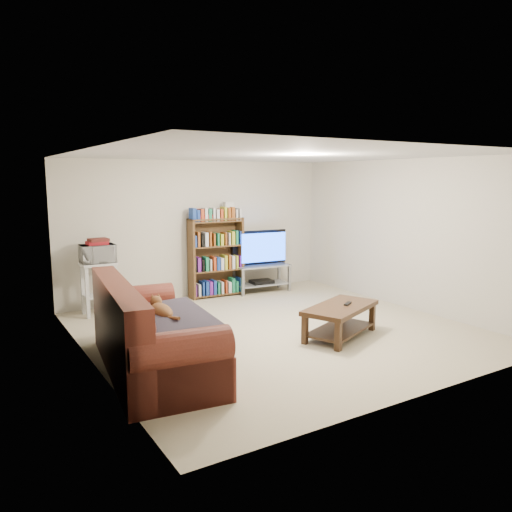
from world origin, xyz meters
TOP-DOWN VIEW (x-y plane):
  - floor at (0.00, 0.00)m, footprint 5.00×5.00m
  - ceiling at (0.00, 0.00)m, footprint 5.00×5.00m
  - wall_back at (0.00, 2.50)m, footprint 5.00×0.00m
  - wall_front at (0.00, -2.50)m, footprint 5.00×0.00m
  - wall_left at (-2.50, 0.00)m, footprint 0.00×5.00m
  - wall_right at (2.50, 0.00)m, footprint 0.00×5.00m
  - sofa at (-2.04, -0.47)m, footprint 1.29×2.43m
  - blanket at (-1.87, -0.65)m, footprint 0.95×1.21m
  - cat at (-1.84, -0.44)m, footprint 0.33×0.66m
  - coffee_table at (0.55, -0.68)m, footprint 1.31×1.00m
  - remote at (0.67, -0.69)m, footprint 0.19×0.15m
  - tv_stand at (1.08, 2.14)m, footprint 1.05×0.55m
  - television at (1.08, 2.14)m, footprint 1.10×0.24m
  - dvd_player at (1.08, 2.14)m, footprint 0.43×0.32m
  - bookshelf at (0.21, 2.27)m, footprint 0.99×0.36m
  - shelf_clutter at (0.31, 2.27)m, footprint 0.72×0.23m
  - microwave_stand at (-1.89, 2.12)m, footprint 0.51×0.37m
  - microwave at (-1.89, 2.12)m, footprint 0.51×0.35m
  - game_boxes at (-1.89, 2.12)m, footprint 0.30×0.26m

SIDE VIEW (x-z plane):
  - floor at x=0.00m, z-range 0.00..0.00m
  - dvd_player at x=1.08m, z-range 0.16..0.22m
  - coffee_table at x=0.55m, z-range 0.08..0.51m
  - sofa at x=-2.04m, z-range -0.15..0.84m
  - tv_stand at x=1.08m, z-range 0.09..0.60m
  - remote at x=0.67m, z-range 0.43..0.45m
  - microwave_stand at x=-1.89m, z-range 0.11..0.93m
  - blanket at x=-1.87m, z-range 0.48..0.67m
  - cat at x=-1.84m, z-range 0.54..0.73m
  - bookshelf at x=0.21m, z-range 0.02..1.42m
  - television at x=1.08m, z-range 0.51..1.14m
  - microwave at x=-1.89m, z-range 0.82..1.09m
  - game_boxes at x=-1.89m, z-range 1.09..1.14m
  - wall_back at x=0.00m, z-range -1.30..3.70m
  - wall_front at x=0.00m, z-range -1.30..3.70m
  - wall_left at x=-2.50m, z-range -1.30..3.70m
  - wall_right at x=2.50m, z-range -1.30..3.70m
  - shelf_clutter at x=0.31m, z-range 1.36..1.65m
  - ceiling at x=0.00m, z-range 2.40..2.40m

